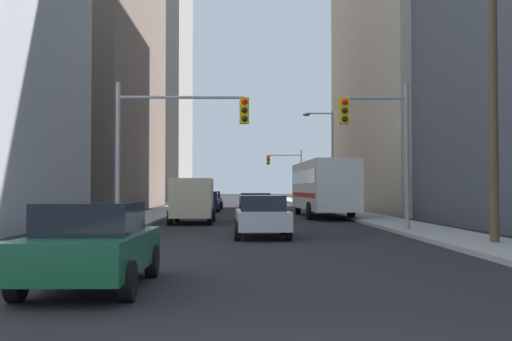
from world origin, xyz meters
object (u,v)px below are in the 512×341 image
Objects in this scene: city_bus at (323,186)px; sedan_silver at (262,216)px; sedan_white at (255,207)px; traffic_signal_near_right at (378,133)px; traffic_signal_near_left at (176,130)px; sedan_black at (211,200)px; sedan_navy at (207,202)px; sedan_green at (92,245)px; cargo_van_beige at (193,198)px; traffic_signal_far_right at (286,168)px.

city_bus is 2.72× the size of sedan_silver.
traffic_signal_near_right is (4.72, -9.19, 3.22)m from sedan_white.
sedan_black is at bearing 90.00° from traffic_signal_near_left.
sedan_green is at bearing -90.17° from sedan_navy.
city_bus reaches higher than cargo_van_beige.
sedan_white is at bearing -133.76° from city_bus.
sedan_green and sedan_silver have the same top height.
cargo_van_beige is 1.25× the size of sedan_black.
sedan_black is at bearing 89.90° from sedan_green.
sedan_green is 0.70× the size of traffic_signal_near_left.
traffic_signal_near_left is (-7.64, -13.67, 2.18)m from city_bus.
traffic_signal_near_left is at bearing 179.99° from traffic_signal_near_right.
traffic_signal_far_right reaches higher than sedan_silver.
traffic_signal_near_left is 1.00× the size of traffic_signal_near_right.
sedan_white is at bearing -80.95° from sedan_black.
cargo_van_beige is at bearing -89.71° from sedan_black.
sedan_navy is 24.31m from traffic_signal_near_right.
city_bus is at bearing 41.23° from cargo_van_beige.
traffic_signal_near_right is at bearing -0.01° from traffic_signal_near_left.
sedan_green and sedan_white have the same top height.
sedan_black is at bearing 99.05° from sedan_white.
sedan_silver is at bearing -105.12° from city_bus.
traffic_signal_near_right is at bearing -88.19° from city_bus.
city_bus reaches higher than sedan_green.
cargo_van_beige is at bearing -146.83° from sedan_white.
sedan_silver is at bearing 73.40° from sedan_green.
sedan_white is 0.70× the size of traffic_signal_near_left.
cargo_van_beige is 9.94m from sedan_silver.
sedan_white is 34.42m from traffic_signal_far_right.
traffic_signal_near_right reaches higher than city_bus.
traffic_signal_near_right is (8.08, -0.00, -0.12)m from traffic_signal_near_left.
sedan_green is at bearing -120.71° from traffic_signal_near_right.
cargo_van_beige is at bearing 138.37° from traffic_signal_near_right.
sedan_black is (-3.35, 21.05, 0.00)m from sedan_white.
sedan_black is (-3.32, 32.56, 0.00)m from sedan_silver.
sedan_navy is at bearing 130.11° from city_bus.
cargo_van_beige is 20.81m from sedan_green.
cargo_van_beige reaches higher than sedan_white.
city_bus is at bearing -49.89° from sedan_navy.
sedan_white is at bearing -76.19° from sedan_navy.
traffic_signal_near_right is at bearing -75.05° from sedan_black.
traffic_signal_near_right is at bearing 59.29° from sedan_green.
cargo_van_beige is at bearing 89.46° from sedan_green.
sedan_green and sedan_navy have the same top height.
traffic_signal_near_left is (-0.03, -22.71, 3.34)m from sedan_navy.
traffic_signal_near_right is (4.75, 2.32, 3.22)m from sedan_silver.
sedan_green is 1.00× the size of sedan_navy.
sedan_green is 0.99× the size of sedan_silver.
cargo_van_beige is 0.88× the size of traffic_signal_far_right.
city_bus is 2.74× the size of sedan_green.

